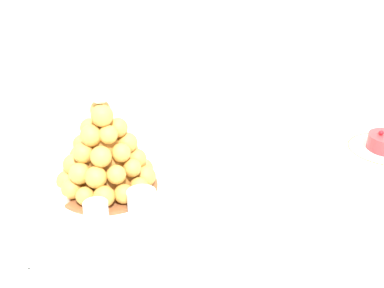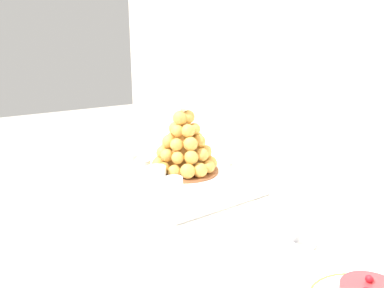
{
  "view_description": "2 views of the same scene",
  "coord_description": "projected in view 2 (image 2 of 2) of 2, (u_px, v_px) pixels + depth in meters",
  "views": [
    {
      "loc": [
        -0.45,
        -0.96,
        1.38
      ],
      "look_at": [
        0.01,
        -0.01,
        0.87
      ],
      "focal_mm": 45.87,
      "sensor_mm": 36.0,
      "label": 1
    },
    {
      "loc": [
        0.82,
        -0.66,
        1.21
      ],
      "look_at": [
        -0.09,
        -0.01,
        0.9
      ],
      "focal_mm": 34.48,
      "sensor_mm": 36.0,
      "label": 2
    }
  ],
  "objects": [
    {
      "name": "macaron_goblet",
      "position": [
        299.0,
        172.0,
        0.8
      ],
      "size": [
        0.12,
        0.12,
        0.28
      ],
      "color": "white",
      "rests_on": "buffet_table"
    },
    {
      "name": "dessert_cup_centre",
      "position": [
        156.0,
        175.0,
        1.18
      ],
      "size": [
        0.06,
        0.06,
        0.05
      ],
      "color": "silver",
      "rests_on": "serving_tray"
    },
    {
      "name": "wine_glass",
      "position": [
        192.0,
        122.0,
        1.58
      ],
      "size": [
        0.08,
        0.08,
        0.16
      ],
      "color": "silver",
      "rests_on": "buffet_table"
    },
    {
      "name": "dessert_cup_right",
      "position": [
        196.0,
        197.0,
        1.02
      ],
      "size": [
        0.06,
        0.06,
        0.05
      ],
      "color": "silver",
      "rests_on": "serving_tray"
    },
    {
      "name": "creme_brulee_ramekin",
      "position": [
        165.0,
        159.0,
        1.39
      ],
      "size": [
        0.09,
        0.09,
        0.02
      ],
      "color": "white",
      "rests_on": "serving_tray"
    },
    {
      "name": "serving_tray",
      "position": [
        185.0,
        177.0,
        1.25
      ],
      "size": [
        0.53,
        0.43,
        0.02
      ],
      "color": "white",
      "rests_on": "buffet_table"
    },
    {
      "name": "dessert_cup_mid_left",
      "position": [
        143.0,
        167.0,
        1.26
      ],
      "size": [
        0.05,
        0.05,
        0.05
      ],
      "color": "silver",
      "rests_on": "serving_tray"
    },
    {
      "name": "buffet_table",
      "position": [
        212.0,
        221.0,
        1.15
      ],
      "size": [
        1.64,
        0.95,
        0.77
      ],
      "color": "brown",
      "rests_on": "ground_plane"
    },
    {
      "name": "dessert_cup_left",
      "position": [
        130.0,
        161.0,
        1.33
      ],
      "size": [
        0.06,
        0.06,
        0.05
      ],
      "color": "silver",
      "rests_on": "serving_tray"
    },
    {
      "name": "croquembouche",
      "position": [
        184.0,
        146.0,
        1.27
      ],
      "size": [
        0.24,
        0.24,
        0.26
      ],
      "color": "brown",
      "rests_on": "serving_tray"
    },
    {
      "name": "dessert_cup_mid_right",
      "position": [
        174.0,
        185.0,
        1.11
      ],
      "size": [
        0.06,
        0.06,
        0.05
      ],
      "color": "silver",
      "rests_on": "serving_tray"
    }
  ]
}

